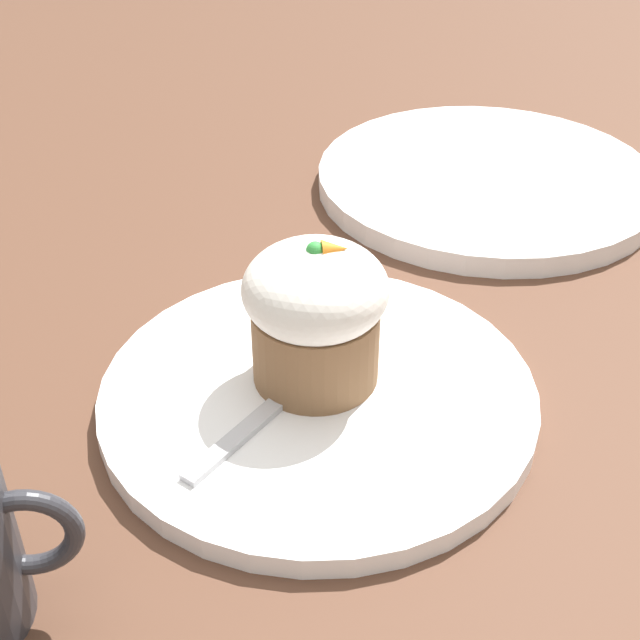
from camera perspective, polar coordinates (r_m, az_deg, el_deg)
ground_plane at (r=0.52m, az=-0.12°, el=-5.41°), size 4.00×4.00×0.00m
dessert_plate at (r=0.51m, az=-0.12°, el=-4.85°), size 0.25×0.25×0.01m
carrot_cake at (r=0.49m, az=0.00°, el=0.51°), size 0.08×0.08×0.09m
spoon at (r=0.51m, az=-1.20°, el=-3.91°), size 0.11×0.11×0.01m
side_plate at (r=0.76m, az=10.61°, el=8.80°), size 0.28×0.28×0.02m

